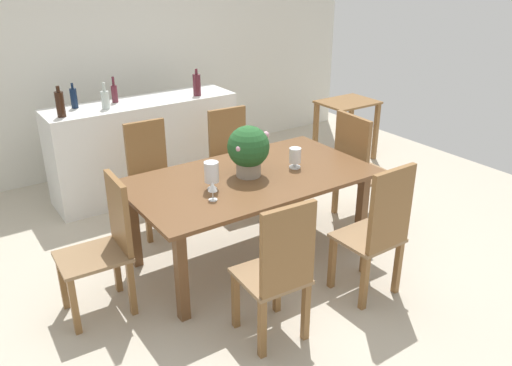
{
  "coord_description": "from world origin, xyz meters",
  "views": [
    {
      "loc": [
        -2.11,
        -3.24,
        2.36
      ],
      "look_at": [
        0.09,
        -0.01,
        0.64
      ],
      "focal_mm": 36.39,
      "sensor_mm": 36.0,
      "label": 1
    }
  ],
  "objects_px": {
    "chair_far_right": "(233,153)",
    "dining_table": "(251,186)",
    "chair_far_left": "(152,172)",
    "kitchen_counter": "(146,147)",
    "side_table": "(347,115)",
    "wine_bottle_tall": "(105,99)",
    "crystal_vase_right": "(254,146)",
    "chair_foot_end": "(358,164)",
    "chair_near_left": "(279,269)",
    "crystal_vase_center_near": "(295,156)",
    "wine_bottle_amber": "(60,104)",
    "chair_near_right": "(379,228)",
    "chair_head_end": "(106,242)",
    "wine_bottle_green": "(197,85)",
    "wine_bottle_dark": "(74,98)",
    "wine_bottle_clear": "(114,93)",
    "wine_glass": "(213,187)",
    "crystal_vase_left": "(212,173)",
    "flower_centerpiece": "(248,149)"
  },
  "relations": [
    {
      "from": "chair_far_right",
      "to": "chair_foot_end",
      "type": "height_order",
      "value": "chair_foot_end"
    },
    {
      "from": "crystal_vase_center_near",
      "to": "wine_bottle_clear",
      "type": "distance_m",
      "value": 2.09
    },
    {
      "from": "chair_foot_end",
      "to": "wine_bottle_green",
      "type": "distance_m",
      "value": 1.89
    },
    {
      "from": "wine_bottle_amber",
      "to": "wine_bottle_tall",
      "type": "bearing_deg",
      "value": 4.84
    },
    {
      "from": "chair_near_left",
      "to": "flower_centerpiece",
      "type": "relative_size",
      "value": 2.52
    },
    {
      "from": "crystal_vase_center_near",
      "to": "wine_bottle_tall",
      "type": "height_order",
      "value": "wine_bottle_tall"
    },
    {
      "from": "chair_far_right",
      "to": "dining_table",
      "type": "bearing_deg",
      "value": -110.85
    },
    {
      "from": "dining_table",
      "to": "chair_far_left",
      "type": "bearing_deg",
      "value": 113.92
    },
    {
      "from": "wine_bottle_amber",
      "to": "chair_foot_end",
      "type": "bearing_deg",
      "value": -36.59
    },
    {
      "from": "crystal_vase_center_near",
      "to": "wine_bottle_clear",
      "type": "height_order",
      "value": "wine_bottle_clear"
    },
    {
      "from": "chair_head_end",
      "to": "crystal_vase_right",
      "type": "distance_m",
      "value": 1.53
    },
    {
      "from": "crystal_vase_center_near",
      "to": "crystal_vase_right",
      "type": "distance_m",
      "value": 0.41
    },
    {
      "from": "crystal_vase_left",
      "to": "wine_bottle_clear",
      "type": "relative_size",
      "value": 0.86
    },
    {
      "from": "chair_near_right",
      "to": "crystal_vase_right",
      "type": "bearing_deg",
      "value": -82.71
    },
    {
      "from": "chair_near_right",
      "to": "kitchen_counter",
      "type": "height_order",
      "value": "chair_near_right"
    },
    {
      "from": "crystal_vase_left",
      "to": "wine_bottle_amber",
      "type": "relative_size",
      "value": 0.77
    },
    {
      "from": "chair_near_left",
      "to": "wine_bottle_green",
      "type": "bearing_deg",
      "value": -104.71
    },
    {
      "from": "chair_near_right",
      "to": "chair_foot_end",
      "type": "height_order",
      "value": "chair_near_right"
    },
    {
      "from": "chair_far_left",
      "to": "wine_bottle_clear",
      "type": "distance_m",
      "value": 1.03
    },
    {
      "from": "dining_table",
      "to": "chair_foot_end",
      "type": "distance_m",
      "value": 1.21
    },
    {
      "from": "side_table",
      "to": "wine_bottle_tall",
      "type": "bearing_deg",
      "value": 172.0
    },
    {
      "from": "crystal_vase_center_near",
      "to": "side_table",
      "type": "bearing_deg",
      "value": 35.5
    },
    {
      "from": "dining_table",
      "to": "wine_glass",
      "type": "distance_m",
      "value": 0.55
    },
    {
      "from": "chair_foot_end",
      "to": "crystal_vase_center_near",
      "type": "xyz_separation_m",
      "value": [
        -0.81,
        -0.07,
        0.27
      ]
    },
    {
      "from": "kitchen_counter",
      "to": "wine_bottle_amber",
      "type": "height_order",
      "value": "wine_bottle_amber"
    },
    {
      "from": "chair_near_right",
      "to": "crystal_vase_right",
      "type": "height_order",
      "value": "chair_near_right"
    },
    {
      "from": "chair_near_right",
      "to": "wine_bottle_dark",
      "type": "xyz_separation_m",
      "value": [
        -1.24,
        2.85,
        0.52
      ]
    },
    {
      "from": "crystal_vase_right",
      "to": "kitchen_counter",
      "type": "relative_size",
      "value": 0.09
    },
    {
      "from": "chair_far_left",
      "to": "wine_bottle_tall",
      "type": "distance_m",
      "value": 0.89
    },
    {
      "from": "chair_far_right",
      "to": "chair_near_left",
      "type": "distance_m",
      "value": 2.16
    },
    {
      "from": "kitchen_counter",
      "to": "wine_bottle_tall",
      "type": "xyz_separation_m",
      "value": [
        -0.39,
        -0.08,
        0.59
      ]
    },
    {
      "from": "chair_foot_end",
      "to": "flower_centerpiece",
      "type": "height_order",
      "value": "flower_centerpiece"
    },
    {
      "from": "chair_foot_end",
      "to": "wine_bottle_tall",
      "type": "bearing_deg",
      "value": 49.81
    },
    {
      "from": "dining_table",
      "to": "wine_bottle_amber",
      "type": "distance_m",
      "value": 1.97
    },
    {
      "from": "crystal_vase_right",
      "to": "kitchen_counter",
      "type": "distance_m",
      "value": 1.53
    },
    {
      "from": "chair_head_end",
      "to": "wine_bottle_amber",
      "type": "height_order",
      "value": "wine_bottle_amber"
    },
    {
      "from": "wine_bottle_tall",
      "to": "chair_foot_end",
      "type": "bearing_deg",
      "value": -43.34
    },
    {
      "from": "chair_near_right",
      "to": "dining_table",
      "type": "bearing_deg",
      "value": -66.69
    },
    {
      "from": "chair_near_right",
      "to": "flower_centerpiece",
      "type": "relative_size",
      "value": 2.58
    },
    {
      "from": "dining_table",
      "to": "crystal_vase_center_near",
      "type": "relative_size",
      "value": 11.44
    },
    {
      "from": "chair_far_right",
      "to": "chair_near_right",
      "type": "relative_size",
      "value": 0.92
    },
    {
      "from": "wine_glass",
      "to": "wine_bottle_dark",
      "type": "xyz_separation_m",
      "value": [
        -0.33,
        2.08,
        0.26
      ]
    },
    {
      "from": "crystal_vase_right",
      "to": "wine_bottle_amber",
      "type": "distance_m",
      "value": 1.83
    },
    {
      "from": "crystal_vase_left",
      "to": "side_table",
      "type": "bearing_deg",
      "value": 26.58
    },
    {
      "from": "dining_table",
      "to": "wine_bottle_green",
      "type": "height_order",
      "value": "wine_bottle_green"
    },
    {
      "from": "flower_centerpiece",
      "to": "wine_bottle_green",
      "type": "bearing_deg",
      "value": 75.27
    },
    {
      "from": "wine_glass",
      "to": "wine_bottle_amber",
      "type": "xyz_separation_m",
      "value": [
        -0.52,
        1.85,
        0.28
      ]
    },
    {
      "from": "wine_bottle_green",
      "to": "chair_head_end",
      "type": "bearing_deg",
      "value": -134.75
    },
    {
      "from": "chair_far_left",
      "to": "kitchen_counter",
      "type": "xyz_separation_m",
      "value": [
        0.27,
        0.77,
        -0.05
      ]
    },
    {
      "from": "kitchen_counter",
      "to": "wine_bottle_dark",
      "type": "xyz_separation_m",
      "value": [
        -0.63,
        0.12,
        0.6
      ]
    }
  ]
}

